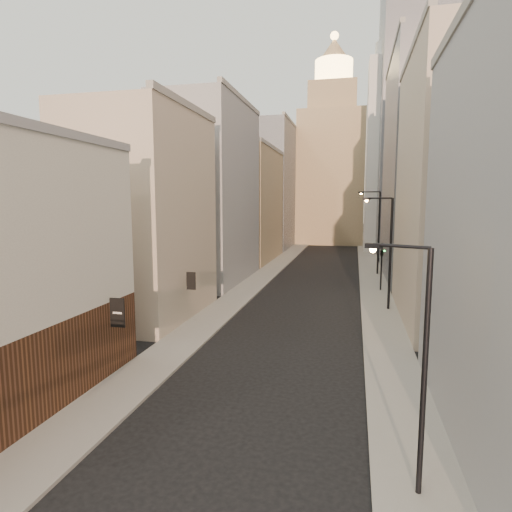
# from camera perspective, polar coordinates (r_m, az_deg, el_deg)

# --- Properties ---
(sidewalk_left) EXTENTS (3.00, 140.00, 0.15)m
(sidewalk_left) POSITION_cam_1_polar(r_m,az_deg,el_deg) (61.54, 2.77, -1.22)
(sidewalk_left) COLOR gray
(sidewalk_left) RESTS_ON ground
(sidewalk_right) EXTENTS (3.00, 140.00, 0.15)m
(sidewalk_right) POSITION_cam_1_polar(r_m,az_deg,el_deg) (60.64, 14.96, -1.59)
(sidewalk_right) COLOR gray
(sidewalk_right) RESTS_ON ground
(left_bldg_beige) EXTENTS (8.00, 12.00, 16.00)m
(left_bldg_beige) POSITION_cam_1_polar(r_m,az_deg,el_deg) (34.94, -14.80, 5.12)
(left_bldg_beige) COLOR #BAA791
(left_bldg_beige) RESTS_ON ground
(left_bldg_grey) EXTENTS (8.00, 16.00, 20.00)m
(left_bldg_grey) POSITION_cam_1_polar(r_m,az_deg,el_deg) (49.65, -6.19, 8.20)
(left_bldg_grey) COLOR gray
(left_bldg_grey) RESTS_ON ground
(left_bldg_tan) EXTENTS (8.00, 18.00, 17.00)m
(left_bldg_tan) POSITION_cam_1_polar(r_m,az_deg,el_deg) (66.92, -1.09, 6.71)
(left_bldg_tan) COLOR #9C845F
(left_bldg_tan) RESTS_ON ground
(left_bldg_wingrid) EXTENTS (8.00, 20.00, 24.00)m
(left_bldg_wingrid) POSITION_cam_1_polar(r_m,az_deg,el_deg) (86.50, 2.17, 9.16)
(left_bldg_wingrid) COLOR gray
(left_bldg_wingrid) RESTS_ON ground
(right_bldg_beige) EXTENTS (8.00, 16.00, 20.00)m
(right_bldg_beige) POSITION_cam_1_polar(r_m,az_deg,el_deg) (35.78, 25.76, 7.90)
(right_bldg_beige) COLOR #BAA791
(right_bldg_beige) RESTS_ON ground
(right_bldg_wingrid) EXTENTS (8.00, 20.00, 26.00)m
(right_bldg_wingrid) POSITION_cam_1_polar(r_m,az_deg,el_deg) (55.59, 21.35, 10.75)
(right_bldg_wingrid) COLOR gray
(right_bldg_wingrid) RESTS_ON ground
(highrise) EXTENTS (21.00, 23.00, 51.20)m
(highrise) POSITION_cam_1_polar(r_m,az_deg,el_deg) (85.65, 23.12, 17.82)
(highrise) COLOR gray
(highrise) RESTS_ON ground
(clock_tower) EXTENTS (14.00, 14.00, 44.90)m
(clock_tower) POSITION_cam_1_polar(r_m,az_deg,el_deg) (97.42, 10.06, 12.16)
(clock_tower) COLOR #9C845F
(clock_tower) RESTS_ON ground
(white_tower) EXTENTS (8.00, 8.00, 41.50)m
(white_tower) POSITION_cam_1_polar(r_m,az_deg,el_deg) (83.65, 17.32, 13.44)
(white_tower) COLOR silver
(white_tower) RESTS_ON ground
(streetlamp_near) EXTENTS (1.94, 0.97, 7.89)m
(streetlamp_near) POSITION_cam_1_polar(r_m,az_deg,el_deg) (14.15, 20.82, -12.48)
(streetlamp_near) COLOR black
(streetlamp_near) RESTS_ON ground
(streetlamp_mid) EXTENTS (2.48, 0.58, 9.50)m
(streetlamp_mid) POSITION_cam_1_polar(r_m,az_deg,el_deg) (37.18, 17.14, 1.18)
(streetlamp_mid) COLOR black
(streetlamp_mid) RESTS_ON ground
(streetlamp_far) EXTENTS (2.72, 0.63, 10.42)m
(streetlamp_far) POSITION_cam_1_polar(r_m,az_deg,el_deg) (55.27, 15.80, 3.67)
(streetlamp_far) COLOR black
(streetlamp_far) RESTS_ON ground
(traffic_light_right) EXTENTS (0.60, 0.54, 5.00)m
(traffic_light_right) POSITION_cam_1_polar(r_m,az_deg,el_deg) (45.27, 16.42, 0.06)
(traffic_light_right) COLOR black
(traffic_light_right) RESTS_ON ground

